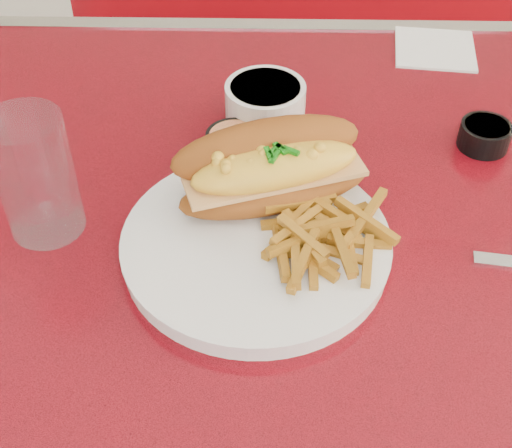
{
  "coord_description": "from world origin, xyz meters",
  "views": [
    {
      "loc": [
        -0.14,
        -0.57,
        1.29
      ],
      "look_at": [
        -0.15,
        -0.07,
        0.81
      ],
      "focal_mm": 50.0,
      "sensor_mm": 36.0,
      "label": 1
    }
  ],
  "objects_px": {
    "booth_bench_far": "(326,127)",
    "fork": "(323,241)",
    "dinner_plate": "(256,245)",
    "sauce_cup_right": "(485,134)",
    "gravy_ramekin": "(265,104)",
    "diner_table": "(376,303)",
    "mac_hoagie": "(272,168)",
    "water_tumbler": "(36,176)",
    "sauce_cup_left": "(234,145)"
  },
  "relations": [
    {
      "from": "dinner_plate",
      "to": "gravy_ramekin",
      "type": "xyz_separation_m",
      "value": [
        0.01,
        0.22,
        0.02
      ]
    },
    {
      "from": "dinner_plate",
      "to": "sauce_cup_right",
      "type": "height_order",
      "value": "sauce_cup_right"
    },
    {
      "from": "diner_table",
      "to": "sauce_cup_left",
      "type": "height_order",
      "value": "sauce_cup_left"
    },
    {
      "from": "diner_table",
      "to": "dinner_plate",
      "type": "relative_size",
      "value": 3.42
    },
    {
      "from": "sauce_cup_right",
      "to": "water_tumbler",
      "type": "relative_size",
      "value": 0.45
    },
    {
      "from": "gravy_ramekin",
      "to": "dinner_plate",
      "type": "bearing_deg",
      "value": -91.69
    },
    {
      "from": "mac_hoagie",
      "to": "sauce_cup_right",
      "type": "bearing_deg",
      "value": 6.44
    },
    {
      "from": "gravy_ramekin",
      "to": "fork",
      "type": "bearing_deg",
      "value": -74.88
    },
    {
      "from": "diner_table",
      "to": "fork",
      "type": "distance_m",
      "value": 0.21
    },
    {
      "from": "gravy_ramekin",
      "to": "water_tumbler",
      "type": "height_order",
      "value": "water_tumbler"
    },
    {
      "from": "diner_table",
      "to": "water_tumbler",
      "type": "xyz_separation_m",
      "value": [
        -0.37,
        -0.04,
        0.23
      ]
    },
    {
      "from": "gravy_ramekin",
      "to": "sauce_cup_left",
      "type": "distance_m",
      "value": 0.08
    },
    {
      "from": "diner_table",
      "to": "mac_hoagie",
      "type": "relative_size",
      "value": 5.46
    },
    {
      "from": "booth_bench_far",
      "to": "water_tumbler",
      "type": "relative_size",
      "value": 8.88
    },
    {
      "from": "booth_bench_far",
      "to": "mac_hoagie",
      "type": "distance_m",
      "value": 0.99
    },
    {
      "from": "booth_bench_far",
      "to": "dinner_plate",
      "type": "distance_m",
      "value": 1.02
    },
    {
      "from": "gravy_ramekin",
      "to": "diner_table",
      "type": "bearing_deg",
      "value": -46.76
    },
    {
      "from": "fork",
      "to": "sauce_cup_left",
      "type": "relative_size",
      "value": 1.65
    },
    {
      "from": "water_tumbler",
      "to": "sauce_cup_right",
      "type": "bearing_deg",
      "value": 16.86
    },
    {
      "from": "mac_hoagie",
      "to": "fork",
      "type": "height_order",
      "value": "mac_hoagie"
    },
    {
      "from": "dinner_plate",
      "to": "fork",
      "type": "height_order",
      "value": "same"
    },
    {
      "from": "gravy_ramekin",
      "to": "sauce_cup_right",
      "type": "xyz_separation_m",
      "value": [
        0.26,
        -0.04,
        -0.01
      ]
    },
    {
      "from": "diner_table",
      "to": "mac_hoagie",
      "type": "distance_m",
      "value": 0.26
    },
    {
      "from": "diner_table",
      "to": "dinner_plate",
      "type": "distance_m",
      "value": 0.24
    },
    {
      "from": "diner_table",
      "to": "water_tumbler",
      "type": "relative_size",
      "value": 9.1
    },
    {
      "from": "booth_bench_far",
      "to": "fork",
      "type": "distance_m",
      "value": 1.02
    },
    {
      "from": "dinner_plate",
      "to": "gravy_ramekin",
      "type": "distance_m",
      "value": 0.22
    },
    {
      "from": "dinner_plate",
      "to": "sauce_cup_left",
      "type": "xyz_separation_m",
      "value": [
        -0.03,
        0.15,
        0.01
      ]
    },
    {
      "from": "dinner_plate",
      "to": "sauce_cup_right",
      "type": "relative_size",
      "value": 5.95
    },
    {
      "from": "booth_bench_far",
      "to": "sauce_cup_left",
      "type": "relative_size",
      "value": 14.86
    },
    {
      "from": "diner_table",
      "to": "sauce_cup_left",
      "type": "distance_m",
      "value": 0.27
    },
    {
      "from": "gravy_ramekin",
      "to": "water_tumbler",
      "type": "bearing_deg",
      "value": -140.5
    },
    {
      "from": "sauce_cup_left",
      "to": "water_tumbler",
      "type": "relative_size",
      "value": 0.6
    },
    {
      "from": "sauce_cup_right",
      "to": "water_tumbler",
      "type": "height_order",
      "value": "water_tumbler"
    },
    {
      "from": "mac_hoagie",
      "to": "fork",
      "type": "bearing_deg",
      "value": -70.98
    },
    {
      "from": "sauce_cup_left",
      "to": "sauce_cup_right",
      "type": "relative_size",
      "value": 1.34
    },
    {
      "from": "booth_bench_far",
      "to": "mac_hoagie",
      "type": "xyz_separation_m",
      "value": [
        -0.13,
        -0.82,
        0.54
      ]
    },
    {
      "from": "mac_hoagie",
      "to": "sauce_cup_right",
      "type": "height_order",
      "value": "mac_hoagie"
    },
    {
      "from": "diner_table",
      "to": "booth_bench_far",
      "type": "distance_m",
      "value": 0.87
    },
    {
      "from": "diner_table",
      "to": "fork",
      "type": "relative_size",
      "value": 9.26
    },
    {
      "from": "booth_bench_far",
      "to": "sauce_cup_left",
      "type": "bearing_deg",
      "value": -103.67
    },
    {
      "from": "fork",
      "to": "water_tumbler",
      "type": "relative_size",
      "value": 0.98
    },
    {
      "from": "dinner_plate",
      "to": "mac_hoagie",
      "type": "distance_m",
      "value": 0.08
    },
    {
      "from": "fork",
      "to": "dinner_plate",
      "type": "bearing_deg",
      "value": 97.28
    },
    {
      "from": "mac_hoagie",
      "to": "water_tumbler",
      "type": "relative_size",
      "value": 1.67
    },
    {
      "from": "mac_hoagie",
      "to": "water_tumbler",
      "type": "xyz_separation_m",
      "value": [
        -0.23,
        -0.03,
        0.01
      ]
    },
    {
      "from": "diner_table",
      "to": "fork",
      "type": "height_order",
      "value": "fork"
    },
    {
      "from": "booth_bench_far",
      "to": "gravy_ramekin",
      "type": "relative_size",
      "value": 9.61
    },
    {
      "from": "fork",
      "to": "gravy_ramekin",
      "type": "relative_size",
      "value": 1.06
    },
    {
      "from": "sauce_cup_left",
      "to": "sauce_cup_right",
      "type": "xyz_separation_m",
      "value": [
        0.29,
        0.03,
        -0.0
      ]
    }
  ]
}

